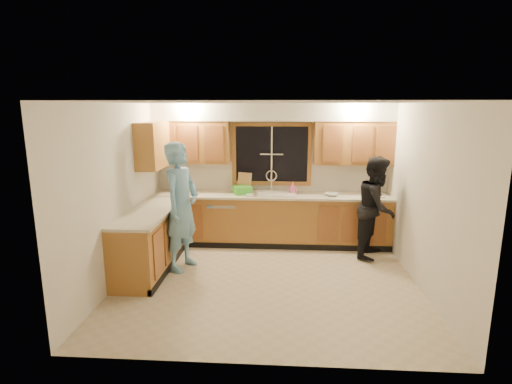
% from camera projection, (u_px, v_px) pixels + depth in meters
% --- Properties ---
extents(floor, '(4.20, 4.20, 0.00)m').
position_uv_depth(floor, '(267.00, 281.00, 5.72)').
color(floor, beige).
rests_on(floor, ground).
extents(ceiling, '(4.20, 4.20, 0.00)m').
position_uv_depth(ceiling, '(268.00, 102.00, 5.19)').
color(ceiling, silver).
extents(wall_back, '(4.20, 0.00, 4.20)m').
position_uv_depth(wall_back, '(272.00, 173.00, 7.31)').
color(wall_back, silver).
rests_on(wall_back, ground).
extents(wall_left, '(0.00, 3.80, 3.80)m').
position_uv_depth(wall_left, '(118.00, 194.00, 5.59)').
color(wall_left, silver).
rests_on(wall_left, ground).
extents(wall_right, '(0.00, 3.80, 3.80)m').
position_uv_depth(wall_right, '(425.00, 198.00, 5.32)').
color(wall_right, silver).
rests_on(wall_right, ground).
extents(base_cabinets_back, '(4.20, 0.60, 0.88)m').
position_uv_depth(base_cabinets_back, '(271.00, 220.00, 7.19)').
color(base_cabinets_back, '#AD7032').
rests_on(base_cabinets_back, ground).
extents(base_cabinets_left, '(0.60, 1.90, 0.88)m').
position_uv_depth(base_cabinets_left, '(150.00, 241.00, 6.08)').
color(base_cabinets_left, '#AD7032').
rests_on(base_cabinets_left, ground).
extents(countertop_back, '(4.20, 0.63, 0.04)m').
position_uv_depth(countertop_back, '(271.00, 196.00, 7.08)').
color(countertop_back, beige).
rests_on(countertop_back, base_cabinets_back).
extents(countertop_left, '(0.63, 1.90, 0.04)m').
position_uv_depth(countertop_left, '(150.00, 212.00, 5.98)').
color(countertop_left, beige).
rests_on(countertop_left, base_cabinets_left).
extents(upper_cabinets_left, '(1.35, 0.33, 0.75)m').
position_uv_depth(upper_cabinets_left, '(192.00, 142.00, 7.12)').
color(upper_cabinets_left, '#AD7032').
rests_on(upper_cabinets_left, wall_back).
extents(upper_cabinets_right, '(1.35, 0.33, 0.75)m').
position_uv_depth(upper_cabinets_right, '(353.00, 143.00, 6.94)').
color(upper_cabinets_right, '#AD7032').
rests_on(upper_cabinets_right, wall_back).
extents(upper_cabinets_return, '(0.33, 0.90, 0.75)m').
position_uv_depth(upper_cabinets_return, '(153.00, 145.00, 6.55)').
color(upper_cabinets_return, '#AD7032').
rests_on(upper_cabinets_return, wall_left).
extents(soffit, '(4.20, 0.35, 0.30)m').
position_uv_depth(soffit, '(272.00, 112.00, 6.91)').
color(soffit, white).
rests_on(soffit, wall_back).
extents(window_frame, '(1.44, 0.03, 1.14)m').
position_uv_depth(window_frame, '(272.00, 154.00, 7.23)').
color(window_frame, black).
rests_on(window_frame, wall_back).
extents(sink, '(0.86, 0.52, 0.57)m').
position_uv_depth(sink, '(271.00, 197.00, 7.10)').
color(sink, silver).
rests_on(sink, countertop_back).
extents(dishwasher, '(0.60, 0.56, 0.82)m').
position_uv_depth(dishwasher, '(224.00, 221.00, 7.24)').
color(dishwasher, white).
rests_on(dishwasher, floor).
extents(stove, '(0.58, 0.75, 0.90)m').
position_uv_depth(stove, '(137.00, 254.00, 5.52)').
color(stove, white).
rests_on(stove, floor).
extents(man, '(0.66, 0.82, 1.95)m').
position_uv_depth(man, '(181.00, 207.00, 5.99)').
color(man, '#6CA5CC').
rests_on(man, floor).
extents(woman, '(0.92, 1.00, 1.67)m').
position_uv_depth(woman, '(377.00, 207.00, 6.52)').
color(woman, black).
rests_on(woman, floor).
extents(knife_block, '(0.12, 0.11, 0.21)m').
position_uv_depth(knife_block, '(175.00, 187.00, 7.24)').
color(knife_block, '#9E5A2B').
rests_on(knife_block, countertop_back).
extents(cutting_board, '(0.28, 0.18, 0.35)m').
position_uv_depth(cutting_board, '(244.00, 182.00, 7.24)').
color(cutting_board, tan).
rests_on(cutting_board, countertop_back).
extents(dish_crate, '(0.38, 0.37, 0.14)m').
position_uv_depth(dish_crate, '(242.00, 190.00, 7.12)').
color(dish_crate, green).
rests_on(dish_crate, countertop_back).
extents(soap_bottle, '(0.12, 0.12, 0.21)m').
position_uv_depth(soap_bottle, '(293.00, 188.00, 7.10)').
color(soap_bottle, '#D9528A').
rests_on(soap_bottle, countertop_back).
extents(bowl, '(0.23, 0.23, 0.06)m').
position_uv_depth(bowl, '(332.00, 194.00, 6.95)').
color(bowl, silver).
rests_on(bowl, countertop_back).
extents(can_left, '(0.06, 0.06, 0.12)m').
position_uv_depth(can_left, '(256.00, 193.00, 6.93)').
color(can_left, '#B5A78B').
rests_on(can_left, countertop_back).
extents(can_right, '(0.09, 0.09, 0.13)m').
position_uv_depth(can_right, '(255.00, 193.00, 6.87)').
color(can_right, '#B5A78B').
rests_on(can_right, countertop_back).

